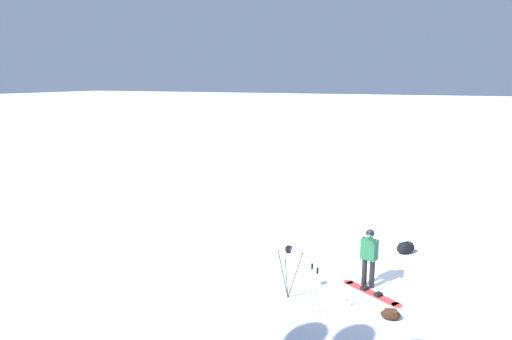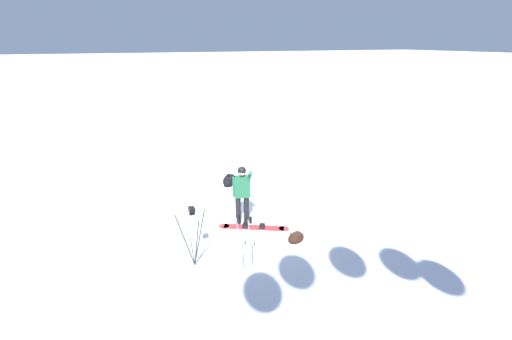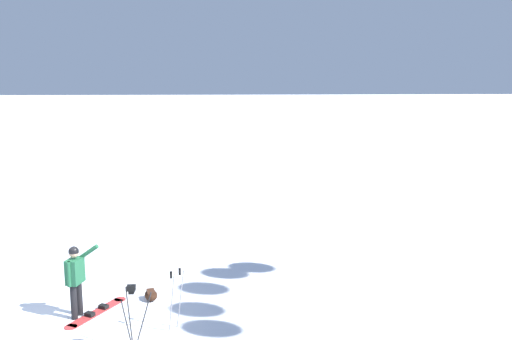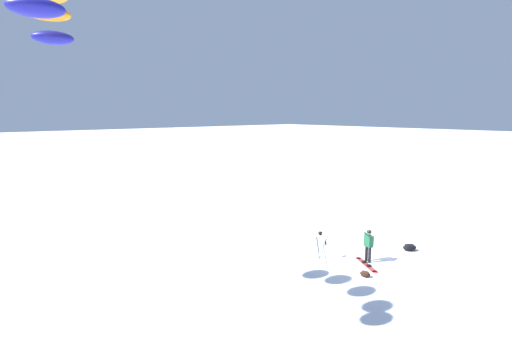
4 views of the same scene
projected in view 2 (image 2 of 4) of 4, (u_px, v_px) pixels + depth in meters
ground_plane at (237, 218)px, 10.78m from camera, size 300.00×300.00×0.00m
snowboarder at (242, 190)px, 10.15m from camera, size 0.46×0.71×1.62m
snowboard at (254, 227)px, 10.19m from camera, size 1.64×1.04×0.10m
gear_bag_large at (229, 180)px, 13.12m from camera, size 0.72×0.77×0.35m
camera_tripod at (193, 225)px, 8.20m from camera, size 0.69×0.54×1.37m
gear_bag_small at (296, 238)px, 9.43m from camera, size 0.51×0.39×0.24m
ski_poles at (245, 237)px, 7.95m from camera, size 0.40×0.35×1.31m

